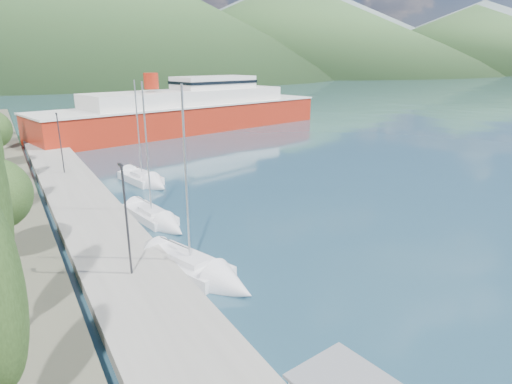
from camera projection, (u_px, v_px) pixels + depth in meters
ground at (57, 106)px, 116.37m from camera, size 1400.00×1400.00×0.00m
quay at (86, 208)px, 34.73m from camera, size 5.00×88.00×0.80m
hills_far at (113, 9)px, 570.55m from camera, size 1480.00×900.00×180.00m
hills_near at (137, 13)px, 357.01m from camera, size 1010.00×520.00×115.00m
lamp_posts at (118, 207)px, 23.63m from camera, size 0.15×46.32×6.06m
sailboat_near at (209, 276)px, 23.94m from camera, size 4.86×8.47×11.68m
sailboat_mid at (161, 222)px, 32.07m from camera, size 3.25×8.05×11.26m
sailboat_far at (149, 182)px, 42.32m from camera, size 3.83×7.84×11.04m
ferry at (191, 112)px, 75.13m from camera, size 53.99×22.03×10.49m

